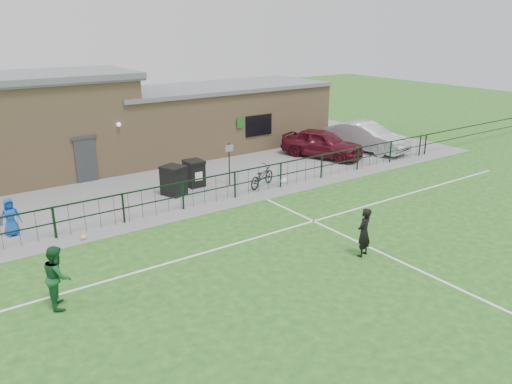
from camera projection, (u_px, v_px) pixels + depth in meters
ground at (352, 277)px, 14.94m from camera, size 90.00×90.00×0.00m
paving_strip at (160, 172)px, 25.39m from camera, size 34.00×13.00×0.02m
pitch_line_touch at (218, 204)px, 20.98m from camera, size 28.00×0.10×0.01m
pitch_line_mid at (272, 233)px, 18.04m from camera, size 28.00×0.10×0.01m
pitch_line_perp at (396, 260)px, 16.03m from camera, size 0.10×16.00×0.01m
perimeter_fence at (215, 189)px, 20.94m from camera, size 28.00×0.10×1.20m
wheelie_bin_left at (174, 181)px, 21.84m from camera, size 1.09×1.15×1.22m
wheelie_bin_right at (194, 174)px, 23.04m from camera, size 0.76×0.86×1.14m
sign_post at (229, 164)px, 23.04m from camera, size 0.08×0.08×2.00m
car_maroon at (322, 143)px, 27.95m from camera, size 3.47×4.99×1.58m
car_silver at (366, 137)px, 29.33m from camera, size 2.65×5.22×1.64m
bicycle_e at (262, 176)px, 22.96m from camera, size 1.99×1.35×0.99m
spectator_child at (10, 217)px, 17.61m from camera, size 0.70×0.48×1.39m
goalkeeper_kick at (362, 231)px, 16.09m from camera, size 1.60×3.13×2.17m
outfield_player at (58, 276)px, 13.19m from camera, size 0.82×0.96×1.73m
ball_ground at (84, 237)px, 17.45m from camera, size 0.21×0.21×0.21m
clubhouse at (118, 122)px, 26.52m from camera, size 24.25×5.40×4.96m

